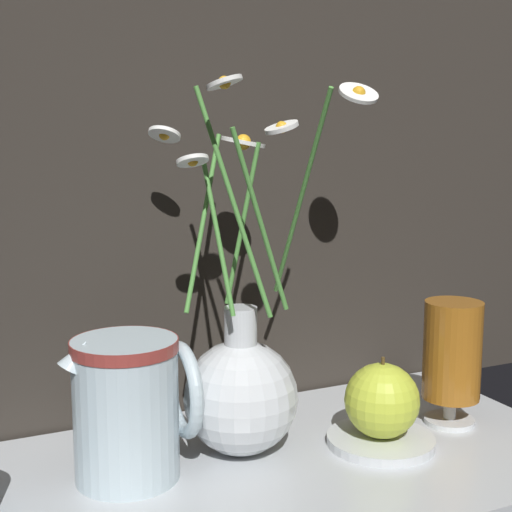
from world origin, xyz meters
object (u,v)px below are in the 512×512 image
at_px(vase_with_flowers, 242,386).
at_px(ceramic_pitcher, 130,402).
at_px(orange_fruit, 382,400).
at_px(tea_glass, 452,353).

bearing_deg(vase_with_flowers, ceramic_pitcher, -176.74).
xyz_separation_m(ceramic_pitcher, orange_fruit, (0.27, -0.04, -0.03)).
height_order(ceramic_pitcher, orange_fruit, ceramic_pitcher).
height_order(vase_with_flowers, orange_fruit, vase_with_flowers).
bearing_deg(tea_glass, orange_fruit, -171.12).
xyz_separation_m(tea_glass, orange_fruit, (-0.11, -0.02, -0.03)).
relative_size(vase_with_flowers, orange_fruit, 4.37).
bearing_deg(ceramic_pitcher, tea_glass, -3.76).
distance_m(vase_with_flowers, tea_glass, 0.26).
distance_m(ceramic_pitcher, orange_fruit, 0.27).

